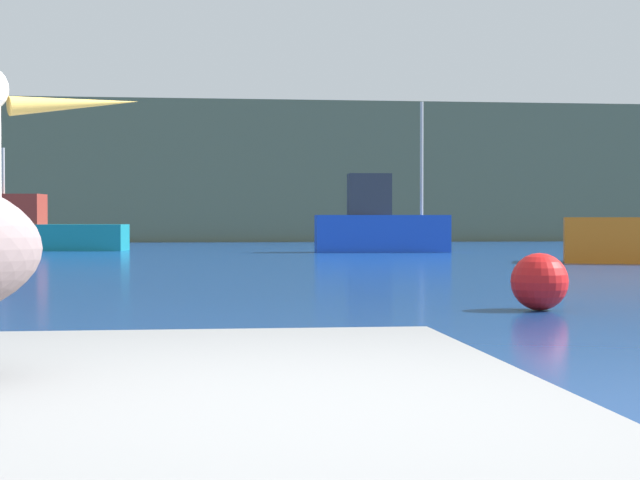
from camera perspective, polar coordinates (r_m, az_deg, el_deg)
The scene contains 4 objects.
hillside_backdrop at distance 65.93m, azimuth -6.53°, elevation 3.39°, with size 140.00×16.24×7.71m, color #5B664C.
fishing_boat_teal at distance 43.69m, azimuth -14.53°, elevation 0.46°, with size 6.22×2.57×4.06m.
fishing_boat_blue at distance 40.14m, azimuth 3.18°, elevation 0.81°, with size 5.05×1.69×5.65m.
mooring_buoy at distance 14.90m, azimuth 11.60°, elevation -2.19°, with size 0.78×0.78×0.78m, color red.
Camera 1 is at (-0.30, -2.66, 1.25)m, focal length 60.15 mm.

